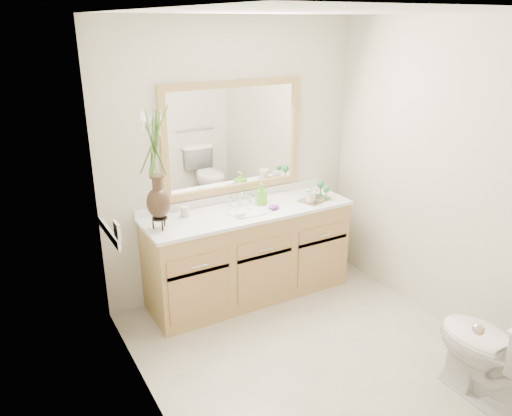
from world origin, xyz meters
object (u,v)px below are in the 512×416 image
soap_bottle (261,195)px  tray (314,199)px  flower_vase (155,153)px  tumbler (185,211)px  toilet (490,351)px

soap_bottle → tray: size_ratio=0.63×
flower_vase → tumbler: 0.64m
flower_vase → tray: (1.43, -0.06, -0.60)m
soap_bottle → tray: soap_bottle is taller
flower_vase → tray: bearing=-2.4°
flower_vase → tumbler: bearing=27.7°
tumbler → tray: tumbler is taller
toilet → tray: size_ratio=2.75×
flower_vase → soap_bottle: size_ratio=5.19×
tumbler → flower_vase: bearing=-152.3°
tumbler → soap_bottle: (0.70, -0.05, 0.04)m
soap_bottle → flower_vase: bearing=-157.6°
flower_vase → soap_bottle: bearing=5.5°
flower_vase → soap_bottle: flower_vase is taller
flower_vase → tumbler: size_ratio=9.86×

